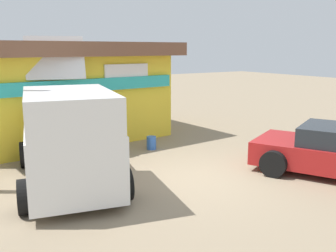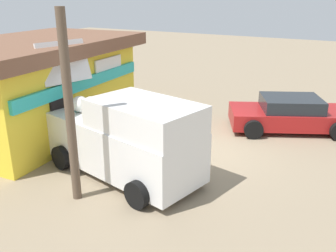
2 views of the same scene
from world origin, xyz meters
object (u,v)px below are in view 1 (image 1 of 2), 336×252
Objects in this scene: delivery_van at (68,137)px; customer_bending at (46,130)px; vendor_standing at (100,124)px; paint_bucket at (151,143)px; storefront_bar at (62,90)px; unloaded_banana_pile at (59,143)px.

customer_bending is at bearing 86.87° from delivery_van.
vendor_standing reaches higher than paint_bucket.
delivery_van is (-1.27, -4.33, -0.57)m from storefront_bar.
storefront_bar is 3.56m from paint_bucket.
paint_bucket is at bearing -28.85° from unloaded_banana_pile.
unloaded_banana_pile is at bearing 123.79° from vendor_standing.
storefront_bar is 4.55× the size of vendor_standing.
vendor_standing is (0.17, -2.67, -0.70)m from storefront_bar.
delivery_van reaches higher than vendor_standing.
unloaded_banana_pile is 2.67m from paint_bucket.
delivery_van is 2.19m from vendor_standing.
storefront_bar is at bearing 93.54° from vendor_standing.
vendor_standing reaches higher than customer_bending.
vendor_standing is 1.71m from paint_bucket.
vendor_standing is (1.43, 1.65, -0.13)m from delivery_van.
unloaded_banana_pile is (0.53, 0.74, -0.60)m from customer_bending.
delivery_van is 12.80× the size of paint_bucket.
unloaded_banana_pile is at bearing 151.15° from paint_bucket.
storefront_bar is 18.70× the size of paint_bucket.
storefront_bar is 5.50× the size of customer_bending.
paint_bucket is (1.55, -0.11, -0.72)m from vendor_standing.
unloaded_banana_pile is (-0.62, -1.49, -1.39)m from storefront_bar.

